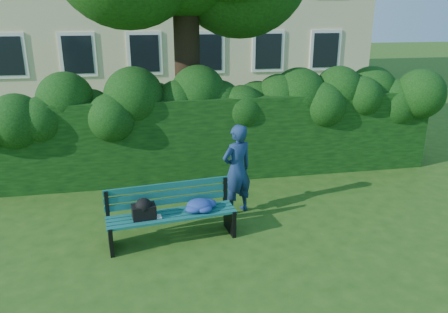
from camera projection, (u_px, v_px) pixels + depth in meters
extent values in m
plane|color=#244E15|center=(230.00, 217.00, 7.89)|extent=(80.00, 80.00, 0.00)
cube|color=white|center=(7.00, 56.00, 15.45)|extent=(1.30, 0.08, 1.60)
cube|color=black|center=(7.00, 56.00, 15.41)|extent=(1.05, 0.04, 1.35)
cube|color=white|center=(78.00, 55.00, 15.89)|extent=(1.30, 0.08, 1.60)
cube|color=black|center=(78.00, 55.00, 15.85)|extent=(1.05, 0.04, 1.35)
cube|color=white|center=(145.00, 53.00, 16.32)|extent=(1.30, 0.08, 1.60)
cube|color=black|center=(145.00, 54.00, 16.28)|extent=(1.05, 0.04, 1.35)
cube|color=white|center=(208.00, 52.00, 16.75)|extent=(1.30, 0.08, 1.60)
cube|color=black|center=(208.00, 52.00, 16.72)|extent=(1.05, 0.04, 1.35)
cube|color=white|center=(268.00, 51.00, 17.19)|extent=(1.30, 0.08, 1.60)
cube|color=black|center=(268.00, 51.00, 17.15)|extent=(1.05, 0.04, 1.35)
cube|color=white|center=(325.00, 50.00, 17.62)|extent=(1.30, 0.08, 1.60)
cube|color=black|center=(326.00, 50.00, 17.59)|extent=(1.05, 0.04, 1.35)
cube|color=black|center=(210.00, 136.00, 9.65)|extent=(10.00, 1.00, 1.80)
cylinder|color=black|center=(187.00, 61.00, 9.83)|extent=(0.57, 0.57, 4.91)
cube|color=#115652|center=(174.00, 220.00, 6.78)|extent=(2.04, 0.34, 0.04)
cube|color=#115652|center=(173.00, 217.00, 6.89)|extent=(2.04, 0.34, 0.04)
cube|color=#115652|center=(171.00, 213.00, 7.00)|extent=(2.04, 0.34, 0.04)
cube|color=#115652|center=(170.00, 210.00, 7.11)|extent=(2.04, 0.34, 0.04)
cube|color=#115652|center=(168.00, 201.00, 7.14)|extent=(2.04, 0.28, 0.10)
cube|color=#115652|center=(168.00, 194.00, 7.11)|extent=(2.04, 0.28, 0.10)
cube|color=#115652|center=(168.00, 186.00, 7.07)|extent=(2.04, 0.28, 0.10)
cube|color=black|center=(110.00, 237.00, 6.73)|extent=(0.12, 0.50, 0.44)
cube|color=black|center=(107.00, 205.00, 6.83)|extent=(0.07, 0.07, 0.45)
cube|color=black|center=(109.00, 226.00, 6.62)|extent=(0.11, 0.42, 0.05)
cube|color=black|center=(230.00, 219.00, 7.30)|extent=(0.12, 0.50, 0.44)
cube|color=black|center=(225.00, 190.00, 7.40)|extent=(0.07, 0.07, 0.45)
cube|color=black|center=(231.00, 209.00, 7.19)|extent=(0.11, 0.42, 0.05)
cube|color=white|center=(156.00, 217.00, 6.81)|extent=(0.19, 0.15, 0.02)
cube|color=black|center=(144.00, 211.00, 6.78)|extent=(0.39, 0.28, 0.21)
imported|color=navy|center=(237.00, 170.00, 7.82)|extent=(0.72, 0.61, 1.67)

